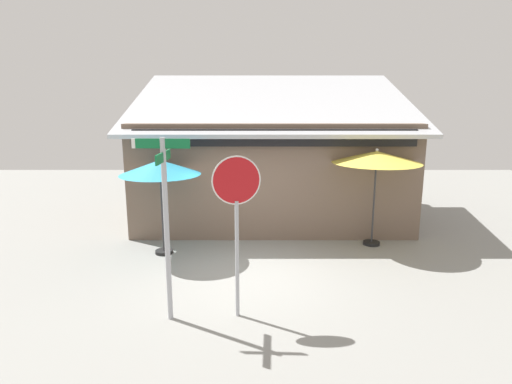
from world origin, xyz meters
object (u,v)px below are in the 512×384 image
(street_sign_post, at_px, (166,212))
(stop_sign, at_px, (237,205))
(patio_umbrella_teal_left, at_px, (161,168))
(patio_umbrella_mustard_center, at_px, (377,158))

(street_sign_post, bearing_deg, stop_sign, 5.24)
(patio_umbrella_teal_left, distance_m, patio_umbrella_mustard_center, 5.44)
(street_sign_post, bearing_deg, patio_umbrella_mustard_center, 40.38)
(stop_sign, xyz_separation_m, patio_umbrella_mustard_center, (3.41, 3.81, 0.28))
(patio_umbrella_mustard_center, bearing_deg, patio_umbrella_teal_left, -173.08)
(street_sign_post, xyz_separation_m, patio_umbrella_mustard_center, (4.61, 3.92, 0.37))
(street_sign_post, distance_m, patio_umbrella_mustard_center, 6.06)
(stop_sign, distance_m, patio_umbrella_teal_left, 3.73)
(patio_umbrella_teal_left, height_order, patio_umbrella_mustard_center, patio_umbrella_mustard_center)
(stop_sign, bearing_deg, patio_umbrella_mustard_center, 48.12)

